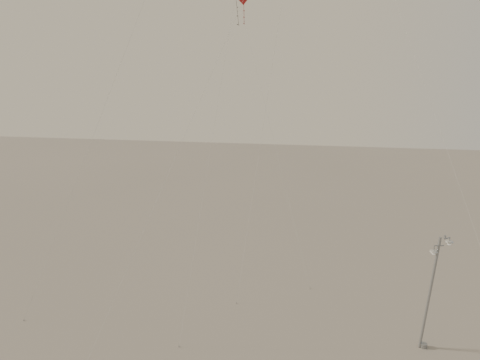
# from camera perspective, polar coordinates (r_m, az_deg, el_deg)

# --- Properties ---
(street_lamp) EXTENTS (1.53, 0.93, 8.09)m
(street_lamp) POSITION_cam_1_polar(r_m,az_deg,el_deg) (33.59, 22.34, -12.21)
(street_lamp) COLOR #919499
(street_lamp) RESTS_ON ground
(kite_1) EXTENTS (3.17, 6.40, 23.48)m
(kite_1) POSITION_cam_1_polar(r_m,az_deg,el_deg) (32.00, -1.87, 14.03)
(kite_1) COLOR #332D2B
(kite_1) RESTS_ON ground
(kite_3) EXTENTS (8.58, 11.26, 22.78)m
(kite_3) POSITION_cam_1_polar(r_m,az_deg,el_deg) (28.89, -4.69, 9.99)
(kite_3) COLOR maroon
(kite_3) RESTS_ON ground
(kite_4) EXTENTS (8.60, 13.36, 25.22)m
(kite_4) POSITION_cam_1_polar(r_m,az_deg,el_deg) (35.72, 21.19, 11.68)
(kite_4) COLOR #332D2B
(kite_4) RESTS_ON ground
(kite_5) EXTENTS (8.90, 6.85, 30.22)m
(kite_5) POSITION_cam_1_polar(r_m,az_deg,el_deg) (41.75, 0.33, 19.53)
(kite_5) COLOR #A3451B
(kite_5) RESTS_ON ground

